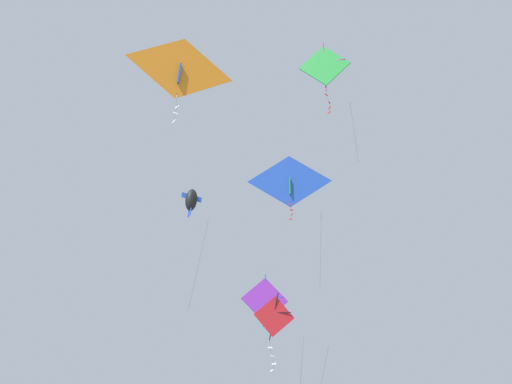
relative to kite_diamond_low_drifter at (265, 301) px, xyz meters
name	(u,v)px	position (x,y,z in m)	size (l,w,h in m)	color
kite_diamond_low_drifter	(265,301)	(0.00, 0.00, 0.00)	(3.03, 2.47, 10.50)	purple
kite_diamond_far_centre	(275,319)	(-2.31, -2.92, -2.91)	(3.27, 2.24, 8.29)	red
kite_delta_near_right	(179,70)	(-10.53, -6.86, 1.75)	(2.58, 1.63, 3.00)	orange
kite_fish_mid_left	(191,200)	(-2.73, 2.64, 6.00)	(1.61, 1.32, 7.62)	black
kite_delta_highest	(290,183)	(0.47, -1.45, 6.53)	(3.51, 3.05, 8.14)	blue
kite_diamond_near_left	(325,66)	(-3.24, -7.32, 7.60)	(2.25, 2.07, 7.86)	green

